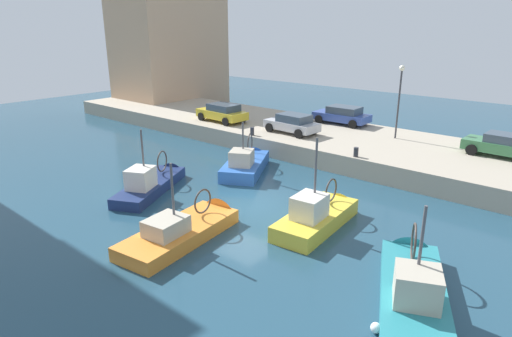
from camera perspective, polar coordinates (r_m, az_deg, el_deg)
water_surface at (r=22.15m, az=-1.24°, el=-4.64°), size 80.00×80.00×0.00m
quay_wall at (r=31.03m, az=13.04°, el=2.81°), size 9.00×56.00×1.20m
fishing_boat_yellow at (r=20.17m, az=8.16°, el=-6.75°), size 5.87×2.30×4.96m
fishing_boat_navy at (r=24.69m, az=-13.10°, el=-2.27°), size 6.46×4.31×4.29m
fishing_boat_blue at (r=27.19m, az=-1.22°, el=0.06°), size 5.89×4.47×4.14m
fishing_boat_orange at (r=19.21m, az=-8.86°, el=-8.29°), size 6.58×2.80×4.37m
fishing_boat_teal at (r=16.05m, az=19.42°, el=-14.79°), size 7.09×4.60×4.49m
parked_car_silver at (r=31.32m, az=4.71°, el=5.82°), size 2.13×4.00×1.37m
parked_car_green at (r=29.31m, az=29.41°, el=2.62°), size 2.03×4.32×1.35m
parked_car_yellow at (r=35.14m, az=-4.36°, el=7.22°), size 2.21×4.28×1.40m
parked_car_blue at (r=34.81m, az=11.07°, el=6.81°), size 2.16×4.30×1.37m
mooring_bollard_south at (r=26.35m, az=12.76°, el=2.08°), size 0.28×0.28×0.55m
mooring_bollard_mid at (r=30.73m, az=-0.50°, el=4.82°), size 0.28×0.28×0.55m
quay_streetlamp at (r=30.81m, az=18.06°, el=9.62°), size 0.36×0.36×4.83m
waterfront_building_west_mid at (r=48.65m, az=-11.15°, el=15.99°), size 10.75×7.44×13.89m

